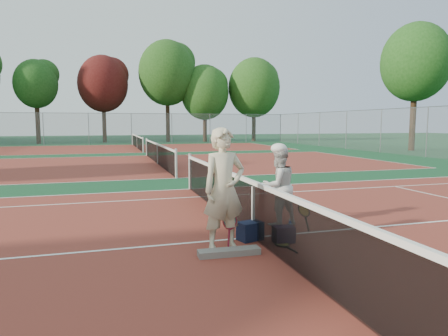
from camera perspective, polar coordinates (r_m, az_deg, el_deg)
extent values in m
plane|color=#103C20|center=(7.19, 4.14, -9.89)|extent=(130.00, 130.00, 0.00)
cube|color=maroon|center=(7.19, 4.14, -9.87)|extent=(23.77, 10.97, 0.01)
cube|color=maroon|center=(20.21, -9.45, 0.58)|extent=(23.77, 10.97, 0.01)
cube|color=maroon|center=(33.61, -12.30, 2.80)|extent=(23.77, 10.97, 0.01)
imported|color=beige|center=(6.29, -0.01, -3.11)|extent=(0.78, 0.59, 1.95)
imported|color=silver|center=(7.97, 7.77, -2.56)|extent=(0.87, 0.73, 1.57)
cube|color=black|center=(7.00, 3.75, -8.97)|extent=(0.47, 0.38, 0.32)
cube|color=black|center=(6.94, 8.51, -9.36)|extent=(0.35, 0.24, 0.28)
cube|color=#635F5A|center=(6.25, 0.74, -11.93)|extent=(0.97, 0.26, 0.10)
cylinder|color=silver|center=(7.07, 9.41, -8.99)|extent=(0.09, 0.09, 0.30)
cylinder|color=#382314|center=(44.09, -25.08, 6.24)|extent=(0.44, 0.44, 4.72)
ellipsoid|color=#174212|center=(44.26, -25.30, 10.82)|extent=(4.17, 4.17, 4.79)
cylinder|color=#382314|center=(44.59, -16.75, 6.70)|extent=(0.44, 0.44, 4.94)
ellipsoid|color=#420F0E|center=(44.78, -16.91, 11.44)|extent=(5.18, 5.18, 5.96)
cylinder|color=#382314|center=(44.38, -8.04, 7.56)|extent=(0.44, 0.44, 5.96)
ellipsoid|color=#1C4513|center=(44.70, -8.13, 13.29)|extent=(6.12, 6.12, 7.04)
cylinder|color=#382314|center=(44.63, -2.74, 6.57)|extent=(0.44, 0.44, 4.33)
ellipsoid|color=#1E4B15|center=(44.76, -2.77, 10.73)|extent=(5.26, 5.26, 6.05)
cylinder|color=#382314|center=(46.10, 4.29, 6.87)|extent=(0.44, 0.44, 4.84)
ellipsoid|color=#1F4B15|center=(46.28, 4.33, 11.37)|extent=(5.86, 5.86, 6.73)
cylinder|color=#382314|center=(32.97, 25.38, 6.77)|extent=(0.44, 0.44, 5.18)
ellipsoid|color=#1A4915|center=(33.27, 25.71, 13.47)|extent=(4.97, 4.97, 5.71)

